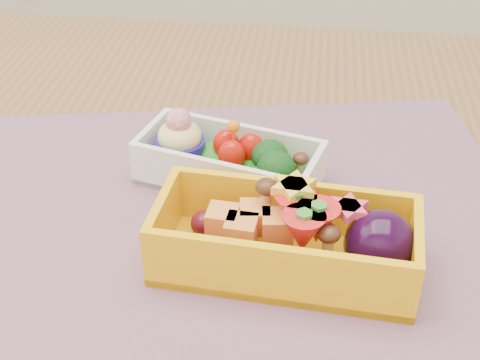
# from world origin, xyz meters

# --- Properties ---
(table) EXTENTS (1.20, 0.80, 0.75)m
(table) POSITION_xyz_m (0.00, 0.00, 0.65)
(table) COLOR brown
(table) RESTS_ON ground
(placemat) EXTENTS (0.57, 0.48, 0.00)m
(placemat) POSITION_xyz_m (0.04, -0.03, 0.75)
(placemat) COLOR gray
(placemat) RESTS_ON table
(bento_white) EXTENTS (0.17, 0.11, 0.07)m
(bento_white) POSITION_xyz_m (0.03, 0.02, 0.77)
(bento_white) COLOR white
(bento_white) RESTS_ON placemat
(bento_yellow) EXTENTS (0.20, 0.10, 0.07)m
(bento_yellow) POSITION_xyz_m (0.09, -0.08, 0.78)
(bento_yellow) COLOR #FEB90C
(bento_yellow) RESTS_ON placemat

